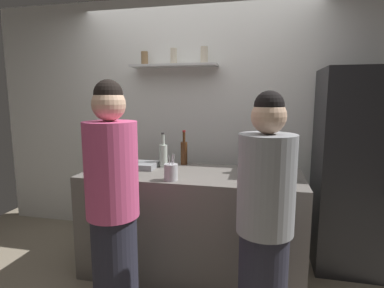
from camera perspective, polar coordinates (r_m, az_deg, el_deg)
back_wall_assembly at (r=3.38m, az=0.97°, el=4.55°), size 4.80×0.32×2.60m
refrigerator at (r=3.08m, az=27.83°, el=-4.49°), size 0.62×0.61×1.80m
counter at (r=2.80m, az=-0.00°, el=-14.31°), size 1.87×0.76×0.90m
baking_pan at (r=2.87m, az=-9.99°, el=-3.89°), size 0.34×0.24×0.05m
utensil_holder at (r=2.41m, az=-3.96°, el=-5.25°), size 0.11×0.11×0.21m
wine_bottle_dark_glass at (r=2.45m, az=17.67°, el=-4.09°), size 0.07×0.07×0.31m
wine_bottle_pale_glass at (r=2.86m, az=-5.37°, el=-1.97°), size 0.08×0.08×0.32m
wine_bottle_green_glass at (r=2.90m, az=13.79°, el=-2.17°), size 0.07×0.07×0.29m
wine_bottle_amber_glass at (r=2.95m, az=-1.50°, el=-1.49°), size 0.07×0.07×0.33m
water_bottle_plastic at (r=2.69m, az=10.82°, el=-2.90°), size 0.08×0.08×0.25m
person_grey_hoodie at (r=1.95m, az=13.41°, el=-14.78°), size 0.34×0.34×1.59m
person_pink_top at (r=2.10m, az=-14.53°, el=-11.85°), size 0.34×0.34×1.66m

